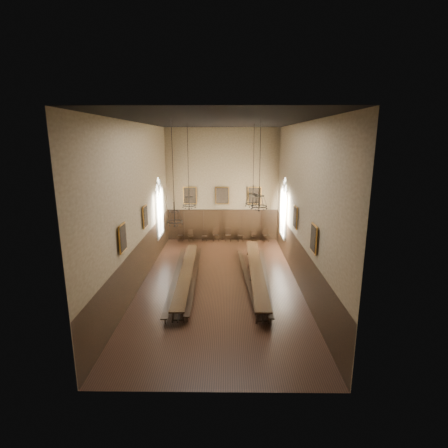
{
  "coord_description": "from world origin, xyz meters",
  "views": [
    {
      "loc": [
        0.45,
        -18.85,
        8.12
      ],
      "look_at": [
        0.22,
        1.5,
        3.15
      ],
      "focal_mm": 28.0,
      "sensor_mm": 36.0,
      "label": 1
    }
  ],
  "objects_px": {
    "table_left": "(187,277)",
    "chair_3": "(216,237)",
    "table_right": "(256,275)",
    "chandelier_back_left": "(189,200)",
    "bench_right_outer": "(265,279)",
    "bench_right_inner": "(246,278)",
    "chair_5": "(241,238)",
    "chair_1": "(191,238)",
    "bench_left_inner": "(194,277)",
    "chair_6": "(254,238)",
    "chandelier_front_right": "(259,200)",
    "chair_0": "(180,237)",
    "chandelier_back_right": "(253,199)",
    "chair_4": "(228,237)",
    "chandelier_front_left": "(174,215)",
    "bench_left_outer": "(176,278)",
    "chair_7": "(266,238)",
    "chair_2": "(204,238)"
  },
  "relations": [
    {
      "from": "bench_right_outer",
      "to": "bench_right_inner",
      "type": "bearing_deg",
      "value": 169.65
    },
    {
      "from": "chair_6",
      "to": "chandelier_back_right",
      "type": "distance_m",
      "value": 7.46
    },
    {
      "from": "chair_6",
      "to": "chandelier_back_right",
      "type": "xyz_separation_m",
      "value": [
        -0.6,
        -6.09,
        4.25
      ]
    },
    {
      "from": "bench_right_inner",
      "to": "chair_7",
      "type": "distance_m",
      "value": 8.55
    },
    {
      "from": "chair_6",
      "to": "chandelier_front_right",
      "type": "bearing_deg",
      "value": -100.74
    },
    {
      "from": "chandelier_back_right",
      "to": "chandelier_front_left",
      "type": "relative_size",
      "value": 0.99
    },
    {
      "from": "bench_right_outer",
      "to": "chandelier_front_right",
      "type": "bearing_deg",
      "value": -106.95
    },
    {
      "from": "bench_right_outer",
      "to": "chair_3",
      "type": "xyz_separation_m",
      "value": [
        -3.13,
        8.61,
        0.03
      ]
    },
    {
      "from": "chair_6",
      "to": "chandelier_back_left",
      "type": "distance_m",
      "value": 8.91
    },
    {
      "from": "chair_6",
      "to": "chandelier_front_right",
      "type": "relative_size",
      "value": 0.2
    },
    {
      "from": "table_left",
      "to": "chair_5",
      "type": "distance_m",
      "value": 9.2
    },
    {
      "from": "chandelier_back_right",
      "to": "chandelier_front_right",
      "type": "relative_size",
      "value": 1.18
    },
    {
      "from": "bench_left_outer",
      "to": "bench_left_inner",
      "type": "bearing_deg",
      "value": 6.63
    },
    {
      "from": "chair_0",
      "to": "chandelier_front_right",
      "type": "relative_size",
      "value": 0.23
    },
    {
      "from": "chair_3",
      "to": "chair_5",
      "type": "bearing_deg",
      "value": -8.25
    },
    {
      "from": "table_right",
      "to": "chair_6",
      "type": "xyz_separation_m",
      "value": [
        0.49,
        8.36,
        -0.16
      ]
    },
    {
      "from": "chandelier_back_left",
      "to": "chair_1",
      "type": "bearing_deg",
      "value": 95.79
    },
    {
      "from": "bench_left_inner",
      "to": "chair_3",
      "type": "height_order",
      "value": "chair_3"
    },
    {
      "from": "chair_5",
      "to": "chandelier_front_right",
      "type": "xyz_separation_m",
      "value": [
        0.47,
        -10.67,
        4.93
      ]
    },
    {
      "from": "table_left",
      "to": "chair_6",
      "type": "height_order",
      "value": "chair_6"
    },
    {
      "from": "chair_5",
      "to": "chair_0",
      "type": "bearing_deg",
      "value": 177.44
    },
    {
      "from": "chair_1",
      "to": "chandelier_back_left",
      "type": "distance_m",
      "value": 7.59
    },
    {
      "from": "bench_left_outer",
      "to": "chandelier_back_left",
      "type": "xyz_separation_m",
      "value": [
        0.6,
        2.17,
        4.22
      ]
    },
    {
      "from": "chair_4",
      "to": "chair_5",
      "type": "xyz_separation_m",
      "value": [
        1.0,
        -0.08,
        -0.01
      ]
    },
    {
      "from": "bench_left_outer",
      "to": "chair_2",
      "type": "distance_m",
      "value": 8.53
    },
    {
      "from": "bench_right_inner",
      "to": "chair_1",
      "type": "bearing_deg",
      "value": 116.33
    },
    {
      "from": "chandelier_back_right",
      "to": "chandelier_front_left",
      "type": "height_order",
      "value": "same"
    },
    {
      "from": "chair_5",
      "to": "chandelier_back_left",
      "type": "height_order",
      "value": "chandelier_back_left"
    },
    {
      "from": "chair_6",
      "to": "chandelier_front_right",
      "type": "distance_m",
      "value": 11.86
    },
    {
      "from": "chair_6",
      "to": "table_right",
      "type": "bearing_deg",
      "value": -100.75
    },
    {
      "from": "chandelier_front_left",
      "to": "chair_4",
      "type": "bearing_deg",
      "value": 75.82
    },
    {
      "from": "chair_1",
      "to": "chair_0",
      "type": "bearing_deg",
      "value": 158.92
    },
    {
      "from": "bench_right_outer",
      "to": "chandelier_front_left",
      "type": "relative_size",
      "value": 1.96
    },
    {
      "from": "bench_right_outer",
      "to": "chair_5",
      "type": "relative_size",
      "value": 9.7
    },
    {
      "from": "bench_left_outer",
      "to": "chair_5",
      "type": "relative_size",
      "value": 10.05
    },
    {
      "from": "table_right",
      "to": "chair_1",
      "type": "xyz_separation_m",
      "value": [
        -4.67,
        8.23,
        -0.14
      ]
    },
    {
      "from": "table_right",
      "to": "bench_right_inner",
      "type": "height_order",
      "value": "table_right"
    },
    {
      "from": "chair_0",
      "to": "chair_4",
      "type": "xyz_separation_m",
      "value": [
        3.91,
        0.04,
        0.02
      ]
    },
    {
      "from": "chair_2",
      "to": "chair_5",
      "type": "bearing_deg",
      "value": 3.01
    },
    {
      "from": "bench_left_outer",
      "to": "bench_left_inner",
      "type": "xyz_separation_m",
      "value": [
        1.04,
        0.12,
        -0.01
      ]
    },
    {
      "from": "chair_3",
      "to": "chandelier_back_right",
      "type": "relative_size",
      "value": 0.21
    },
    {
      "from": "chandelier_back_left",
      "to": "bench_left_inner",
      "type": "bearing_deg",
      "value": -77.91
    },
    {
      "from": "table_right",
      "to": "chandelier_back_left",
      "type": "relative_size",
      "value": 2.15
    },
    {
      "from": "chair_0",
      "to": "bench_right_inner",
      "type": "bearing_deg",
      "value": -67.1
    },
    {
      "from": "table_left",
      "to": "chair_3",
      "type": "relative_size",
      "value": 9.75
    },
    {
      "from": "chair_4",
      "to": "chair_5",
      "type": "height_order",
      "value": "chair_4"
    },
    {
      "from": "chandelier_front_left",
      "to": "chandelier_front_right",
      "type": "bearing_deg",
      "value": -1.79
    },
    {
      "from": "table_left",
      "to": "chandelier_back_right",
      "type": "bearing_deg",
      "value": 32.94
    },
    {
      "from": "table_right",
      "to": "chair_7",
      "type": "xyz_separation_m",
      "value": [
        1.43,
        8.24,
        -0.11
      ]
    },
    {
      "from": "table_left",
      "to": "chandelier_front_left",
      "type": "relative_size",
      "value": 1.99
    }
  ]
}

